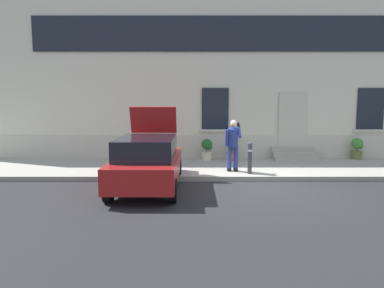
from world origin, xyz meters
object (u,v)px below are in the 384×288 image
at_px(hatchback_car_red, 146,161).
at_px(planter_terracotta, 231,149).
at_px(planter_olive, 355,148).
at_px(person_on_phone, 231,142).
at_px(planter_cream, 205,149).
at_px(bollard_near_person, 248,157).
at_px(planter_charcoal, 146,149).

height_order(hatchback_car_red, planter_terracotta, hatchback_car_red).
distance_m(planter_terracotta, planter_olive, 5.15).
bearing_deg(person_on_phone, planter_cream, 113.95).
xyz_separation_m(bollard_near_person, planter_terracotta, (-0.27, 2.59, -0.11)).
bearing_deg(planter_terracotta, planter_olive, 3.38).
bearing_deg(planter_terracotta, bollard_near_person, -84.05).
xyz_separation_m(bollard_near_person, planter_cream, (-1.27, 2.69, -0.11)).
height_order(bollard_near_person, person_on_phone, person_on_phone).
relative_size(bollard_near_person, planter_olive, 1.22).
bearing_deg(hatchback_car_red, planter_olive, 28.00).
bearing_deg(hatchback_car_red, bollard_near_person, 23.48).
relative_size(hatchback_car_red, planter_charcoal, 4.75).
xyz_separation_m(hatchback_car_red, planter_charcoal, (-0.51, 3.96, -0.19)).
relative_size(hatchback_car_red, planter_olive, 4.75).
distance_m(hatchback_car_red, planter_olive, 9.08).
bearing_deg(planter_cream, planter_charcoal, -177.52).
xyz_separation_m(bollard_near_person, person_on_phone, (-0.51, 0.38, 0.43)).
height_order(bollard_near_person, planter_olive, bollard_near_person).
xyz_separation_m(bollard_near_person, planter_olive, (4.87, 2.90, -0.11)).
bearing_deg(planter_cream, planter_olive, 1.87).
bearing_deg(bollard_near_person, person_on_phone, 143.63).
bearing_deg(planter_olive, planter_terracotta, -176.62).
bearing_deg(planter_terracotta, person_on_phone, -96.22).
xyz_separation_m(hatchback_car_red, planter_olive, (8.02, 4.26, -0.19)).
bearing_deg(planter_olive, hatchback_car_red, -152.00).
xyz_separation_m(planter_cream, planter_terracotta, (1.00, -0.10, 0.00)).
bearing_deg(planter_olive, planter_charcoal, -177.96).
relative_size(person_on_phone, planter_olive, 2.02).
xyz_separation_m(planter_cream, planter_olive, (6.14, 0.20, 0.00)).
distance_m(person_on_phone, planter_charcoal, 3.88).
relative_size(hatchback_car_red, planter_cream, 4.75).
bearing_deg(person_on_phone, planter_charcoal, 150.60).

